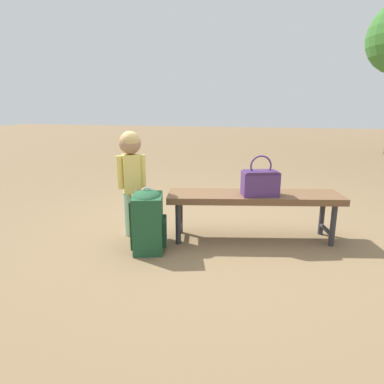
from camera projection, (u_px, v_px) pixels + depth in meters
ground_plane at (217, 235)px, 3.23m from camera, size 40.00×40.00×0.00m
park_bench at (254, 199)px, 3.05m from camera, size 1.65×0.77×0.45m
handbag at (260, 182)px, 2.94m from camera, size 0.36×0.27×0.37m
child_standing at (131, 167)px, 3.09m from camera, size 0.24×0.21×1.02m
backpack_large at (148, 219)px, 2.84m from camera, size 0.36×0.40×0.57m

